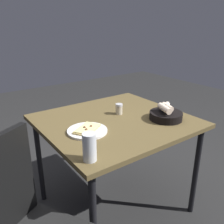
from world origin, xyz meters
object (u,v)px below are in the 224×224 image
at_px(pizza_plate, 87,130).
at_px(beer_glass, 90,149).
at_px(pepper_shaker, 119,110).
at_px(bread_basket, 166,114).
at_px(dining_table, 115,128).

height_order(pizza_plate, beer_glass, beer_glass).
bearing_deg(pepper_shaker, bread_basket, 126.08).
height_order(bread_basket, beer_glass, beer_glass).
distance_m(dining_table, bread_basket, 0.37).
xyz_separation_m(dining_table, beer_glass, (0.42, 0.36, 0.13)).
bearing_deg(pepper_shaker, dining_table, 38.25).
xyz_separation_m(beer_glass, pepper_shaker, (-0.51, -0.43, -0.03)).
height_order(bread_basket, pepper_shaker, bread_basket).
xyz_separation_m(pizza_plate, bread_basket, (-0.55, 0.15, 0.03)).
height_order(pizza_plate, pepper_shaker, pepper_shaker).
height_order(dining_table, beer_glass, beer_glass).
height_order(beer_glass, pepper_shaker, beer_glass).
distance_m(pizza_plate, bread_basket, 0.57).
height_order(pizza_plate, bread_basket, bread_basket).
bearing_deg(pizza_plate, dining_table, -166.35).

